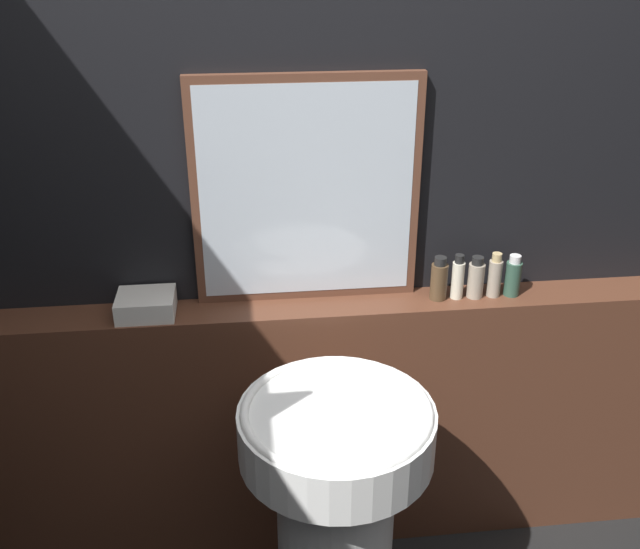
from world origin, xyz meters
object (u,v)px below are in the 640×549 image
at_px(body_wash_bottle, 495,276).
at_px(pedestal_sink, 335,513).
at_px(hand_soap_bottle, 513,277).
at_px(lotion_bottle, 476,279).
at_px(conditioner_bottle, 458,278).
at_px(towel_stack, 146,305).
at_px(mirror, 307,192).
at_px(shampoo_bottle, 439,280).

bearing_deg(body_wash_bottle, pedestal_sink, -140.52).
bearing_deg(hand_soap_bottle, lotion_bottle, 180.00).
distance_m(pedestal_sink, conditioner_bottle, 0.80).
xyz_separation_m(pedestal_sink, hand_soap_bottle, (0.62, 0.46, 0.47)).
height_order(towel_stack, lotion_bottle, lotion_bottle).
bearing_deg(mirror, conditioner_bottle, -7.53).
relative_size(mirror, lotion_bottle, 5.05).
xyz_separation_m(mirror, body_wash_bottle, (0.59, -0.06, -0.28)).
distance_m(mirror, body_wash_bottle, 0.65).
xyz_separation_m(body_wash_bottle, hand_soap_bottle, (0.06, 0.00, -0.00)).
bearing_deg(pedestal_sink, mirror, 92.63).
distance_m(mirror, towel_stack, 0.59).
relative_size(towel_stack, conditioner_bottle, 1.17).
bearing_deg(towel_stack, mirror, 7.12).
xyz_separation_m(towel_stack, conditioner_bottle, (0.96, 0.00, 0.04)).
distance_m(conditioner_bottle, body_wash_bottle, 0.12).
bearing_deg(pedestal_sink, body_wash_bottle, 39.48).
xyz_separation_m(towel_stack, lotion_bottle, (1.02, 0.00, 0.03)).
distance_m(towel_stack, shampoo_bottle, 0.90).
distance_m(lotion_bottle, hand_soap_bottle, 0.12).
xyz_separation_m(pedestal_sink, towel_stack, (-0.52, 0.46, 0.44)).
bearing_deg(conditioner_bottle, pedestal_sink, -133.71).
xyz_separation_m(shampoo_bottle, hand_soap_bottle, (0.24, 0.00, -0.00)).
bearing_deg(hand_soap_bottle, mirror, 174.54).
bearing_deg(body_wash_bottle, mirror, 173.99).
distance_m(body_wash_bottle, hand_soap_bottle, 0.06).
distance_m(pedestal_sink, hand_soap_bottle, 0.91).
xyz_separation_m(pedestal_sink, shampoo_bottle, (0.38, 0.46, 0.47)).
bearing_deg(body_wash_bottle, hand_soap_bottle, 0.00).
bearing_deg(lotion_bottle, hand_soap_bottle, 0.00).
height_order(towel_stack, conditioner_bottle, conditioner_bottle).
bearing_deg(lotion_bottle, body_wash_bottle, 0.00).
bearing_deg(shampoo_bottle, lotion_bottle, 0.00).
bearing_deg(lotion_bottle, pedestal_sink, -137.28).
height_order(body_wash_bottle, hand_soap_bottle, body_wash_bottle).
height_order(towel_stack, shampoo_bottle, shampoo_bottle).
relative_size(shampoo_bottle, lotion_bottle, 1.04).
bearing_deg(hand_soap_bottle, conditioner_bottle, 180.00).
height_order(mirror, lotion_bottle, mirror).
distance_m(pedestal_sink, lotion_bottle, 0.83).
distance_m(towel_stack, body_wash_bottle, 1.08).
bearing_deg(towel_stack, shampoo_bottle, 0.00).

